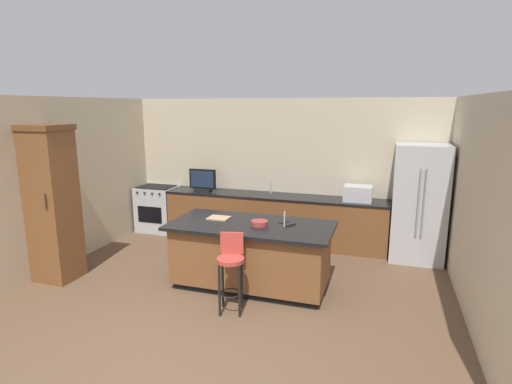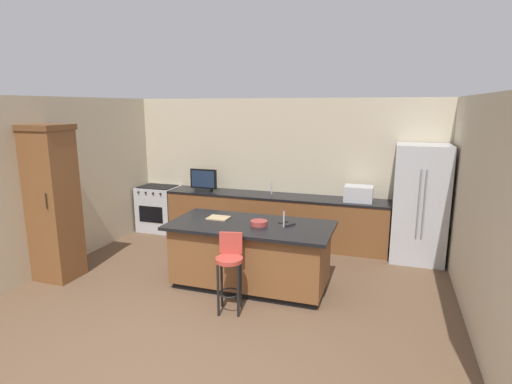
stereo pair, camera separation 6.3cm
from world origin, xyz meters
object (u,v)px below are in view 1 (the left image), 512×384
(cabinet_tower, at_px, (52,201))
(fruit_bowl, at_px, (260,223))
(refrigerator, at_px, (419,203))
(cutting_board, at_px, (219,218))
(range_oven, at_px, (158,209))
(microwave, at_px, (358,193))
(bar_stool_center, at_px, (231,266))
(kitchen_island, at_px, (251,254))
(cell_phone, at_px, (284,222))
(tv_monitor, at_px, (203,181))
(tv_remote, at_px, (291,225))

(cabinet_tower, distance_m, fruit_bowl, 3.04)
(refrigerator, bearing_deg, cutting_board, -148.63)
(range_oven, distance_m, cutting_board, 2.84)
(range_oven, bearing_deg, microwave, 0.02)
(bar_stool_center, bearing_deg, microwave, 50.87)
(kitchen_island, bearing_deg, bar_stool_center, -90.57)
(fruit_bowl, distance_m, cell_phone, 0.38)
(bar_stool_center, xyz_separation_m, cutting_board, (-0.53, 0.89, 0.33))
(kitchen_island, xyz_separation_m, cabinet_tower, (-2.84, -0.63, 0.71))
(range_oven, bearing_deg, cabinet_tower, -93.51)
(tv_monitor, xyz_separation_m, cell_phone, (2.03, -1.66, -0.18))
(cabinet_tower, relative_size, microwave, 4.76)
(bar_stool_center, bearing_deg, cutting_board, 107.77)
(kitchen_island, distance_m, fruit_bowl, 0.50)
(microwave, height_order, fruit_bowl, microwave)
(tv_monitor, height_order, bar_stool_center, tv_monitor)
(range_oven, xyz_separation_m, tv_remote, (3.22, -1.83, 0.47))
(microwave, height_order, bar_stool_center, microwave)
(refrigerator, xyz_separation_m, tv_remote, (-1.76, -1.74, -0.04))
(range_oven, bearing_deg, tv_remote, -29.55)
(range_oven, distance_m, fruit_bowl, 3.46)
(cabinet_tower, bearing_deg, fruit_bowl, 11.47)
(cabinet_tower, bearing_deg, bar_stool_center, -2.87)
(kitchen_island, bearing_deg, refrigerator, 38.84)
(kitchen_island, distance_m, cell_phone, 0.65)
(fruit_bowl, height_order, tv_remote, fruit_bowl)
(range_oven, relative_size, cell_phone, 6.21)
(tv_monitor, bearing_deg, fruit_bowl, -47.44)
(cabinet_tower, distance_m, cell_phone, 3.37)
(range_oven, relative_size, tv_monitor, 1.73)
(kitchen_island, distance_m, range_oven, 3.30)
(fruit_bowl, bearing_deg, cabinet_tower, -168.53)
(range_oven, xyz_separation_m, tv_monitor, (1.06, -0.05, 0.65))
(refrigerator, distance_m, tv_remote, 2.47)
(microwave, distance_m, cell_phone, 1.93)
(refrigerator, relative_size, fruit_bowl, 8.19)
(kitchen_island, xyz_separation_m, cell_phone, (0.41, 0.23, 0.45))
(microwave, xyz_separation_m, cell_phone, (-0.90, -1.71, -0.12))
(fruit_bowl, relative_size, tv_remote, 1.39)
(cabinet_tower, height_order, cutting_board, cabinet_tower)
(refrigerator, distance_m, microwave, 0.99)
(cabinet_tower, xyz_separation_m, cutting_board, (2.30, 0.75, -0.25))
(refrigerator, xyz_separation_m, microwave, (-0.99, 0.08, 0.08))
(tv_monitor, bearing_deg, range_oven, 177.26)
(kitchen_island, distance_m, tv_monitor, 2.56)
(cabinet_tower, relative_size, bar_stool_center, 2.30)
(fruit_bowl, bearing_deg, tv_monitor, 132.56)
(tv_remote, bearing_deg, fruit_bowl, -130.83)
(fruit_bowl, xyz_separation_m, tv_remote, (0.41, 0.13, -0.02))
(kitchen_island, distance_m, microwave, 2.40)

